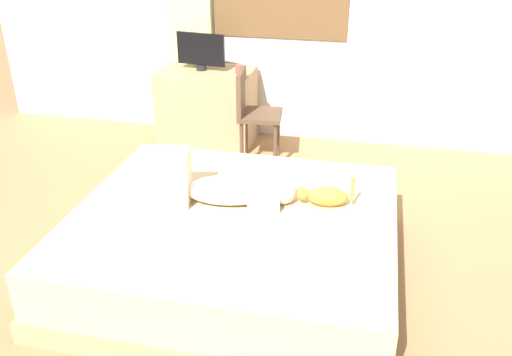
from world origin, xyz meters
name	(u,v)px	position (x,y,z in m)	size (l,w,h in m)	color
ground_plane	(234,275)	(0.00, 0.00, 0.00)	(16.00, 16.00, 0.00)	olive
bed	(234,243)	(0.00, 0.04, 0.22)	(2.03, 1.81, 0.45)	#997A56
person_lying	(214,186)	(-0.15, 0.14, 0.57)	(0.94, 0.41, 0.34)	silver
cat	(324,196)	(0.54, 0.24, 0.52)	(0.36, 0.13, 0.21)	#C67A2D
desk	(207,107)	(-0.81, 2.09, 0.37)	(0.90, 0.56, 0.74)	#997A56
tv_monitor	(201,51)	(-0.85, 2.09, 0.92)	(0.48, 0.10, 0.35)	black
cup	(239,69)	(-0.47, 2.06, 0.78)	(0.07, 0.07, 0.08)	#B23D38
chair_by_desk	(252,110)	(-0.27, 1.74, 0.51)	(0.42, 0.42, 0.86)	#4C3828
curtain_left	(189,17)	(-1.05, 2.37, 1.18)	(0.44, 0.06, 2.35)	#ADCC75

